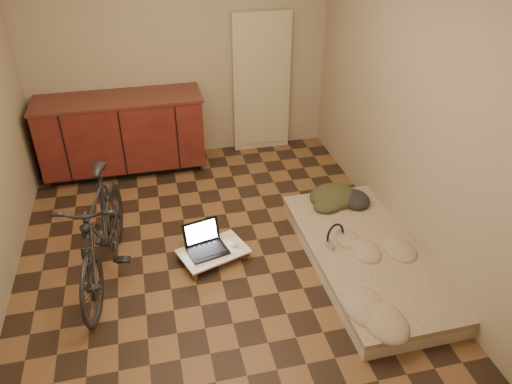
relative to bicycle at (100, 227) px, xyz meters
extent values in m
cube|color=brown|center=(0.94, 0.21, -0.53)|extent=(3.50, 4.00, 0.00)
cube|color=tan|center=(0.94, 2.21, 0.77)|extent=(3.50, 0.00, 2.60)
cube|color=tan|center=(0.94, -1.79, 0.77)|extent=(3.50, 0.00, 2.60)
cube|color=tan|center=(2.69, 0.21, 0.77)|extent=(0.00, 4.00, 2.60)
cube|color=black|center=(0.19, 1.95, -0.48)|extent=(1.70, 0.48, 0.10)
cube|color=#4D1715|center=(0.19, 1.91, -0.04)|extent=(1.80, 0.60, 0.78)
cube|color=#54251F|center=(0.19, 1.91, 0.36)|extent=(1.84, 0.62, 0.03)
cube|color=beige|center=(1.89, 2.15, 0.32)|extent=(0.70, 0.10, 1.70)
imported|color=black|center=(0.00, 0.00, 0.00)|extent=(0.75, 1.70, 1.06)
cube|color=beige|center=(2.24, -0.37, -0.47)|extent=(0.96, 2.00, 0.13)
cube|color=#C0AA93|center=(2.24, -0.37, -0.38)|extent=(0.98, 2.02, 0.05)
cube|color=brown|center=(0.72, -0.22, -0.49)|extent=(0.04, 0.04, 0.08)
cube|color=brown|center=(0.61, 0.08, -0.49)|extent=(0.04, 0.04, 0.08)
cube|color=brown|center=(1.23, -0.05, -0.49)|extent=(0.04, 0.04, 0.08)
cube|color=brown|center=(1.12, 0.26, -0.49)|extent=(0.04, 0.04, 0.08)
cube|color=white|center=(0.92, 0.02, -0.44)|extent=(0.69, 0.56, 0.02)
cube|color=black|center=(0.87, 0.01, -0.42)|extent=(0.39, 0.32, 0.02)
cube|color=black|center=(0.84, 0.16, -0.31)|extent=(0.35, 0.15, 0.22)
cube|color=white|center=(0.84, 0.16, -0.31)|extent=(0.29, 0.12, 0.18)
ellipsoid|color=white|center=(1.11, 0.05, -0.41)|extent=(0.12, 0.13, 0.04)
camera|label=1|loc=(0.48, -3.52, 2.41)|focal=35.00mm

